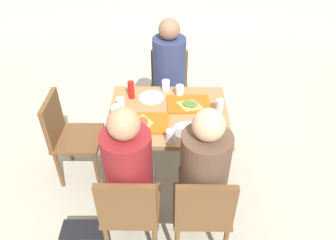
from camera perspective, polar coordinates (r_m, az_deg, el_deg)
The scene contains 23 objects.
ground_plane at distance 3.22m, azimuth 0.00°, elevation -9.26°, with size 10.00×10.00×0.02m, color #B2AD9E.
main_table at distance 2.79m, azimuth 0.00°, elevation -0.52°, with size 0.99×0.81×0.72m.
chair_near_left at distance 2.34m, azimuth -6.61°, elevation -15.05°, with size 0.40×0.40×0.85m.
chair_near_right at distance 2.33m, azimuth 5.99°, elevation -15.22°, with size 0.40×0.40×0.85m.
chair_far_side at distance 3.50m, azimuth 0.21°, elevation 6.04°, with size 0.40×0.40×0.85m.
chair_left_end at distance 3.01m, azimuth -17.01°, elevation -2.14°, with size 0.40×0.40×0.85m.
person_in_red at distance 2.24m, azimuth -6.68°, elevation -8.40°, with size 0.32×0.42×1.26m.
person_in_brown_jacket at distance 2.23m, azimuth 6.17°, elevation -8.56°, with size 0.32×0.42×1.26m.
person_far_side at distance 3.25m, azimuth 0.18°, elevation 8.39°, with size 0.32×0.42×1.26m.
tray_red_near at distance 2.61m, azimuth -3.85°, elevation -0.51°, with size 0.36×0.26×0.02m, color #D85914.
tray_red_far at distance 2.82m, azimuth 3.57°, elevation 2.78°, with size 0.36×0.26×0.02m, color #D85914.
paper_plate_center at distance 2.91m, azimuth -2.87°, elevation 3.94°, with size 0.22×0.22×0.01m, color white.
paper_plate_near_edge at distance 2.55m, azimuth 3.26°, elevation -1.80°, with size 0.22×0.22×0.01m, color white.
pizza_slice_a at distance 2.59m, azimuth -4.44°, elevation -0.42°, with size 0.14×0.19×0.02m.
pizza_slice_b at distance 2.79m, azimuth 3.82°, elevation 2.71°, with size 0.22×0.19×0.02m.
plastic_cup_a at distance 2.98m, azimuth -0.37°, elevation 5.97°, with size 0.07×0.07×0.10m, color white.
plastic_cup_b at distance 2.42m, azimuth 0.46°, elevation -2.80°, with size 0.07×0.07×0.10m, color white.
plastic_cup_c at distance 2.78m, azimuth -8.20°, elevation 2.84°, with size 0.07×0.07×0.10m, color white.
plastic_cup_d at distance 2.91m, azimuth 2.04°, elevation 5.09°, with size 0.07×0.07×0.10m, color white.
soda_can at distance 2.73m, azimuth 8.89°, elevation 2.37°, with size 0.07×0.07×0.12m, color #B7BCC6.
condiment_bottle at distance 2.88m, azimuth -6.37°, elevation 5.20°, with size 0.06×0.06×0.16m, color red.
foil_bundle at distance 2.72m, azimuth -8.93°, elevation 1.85°, with size 0.10×0.10×0.10m, color silver.
handbag at distance 2.69m, azimuth -13.95°, elevation -19.43°, with size 0.32×0.16×0.28m, color black.
Camera 1 is at (0.03, -2.17, 2.36)m, focal length 35.27 mm.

